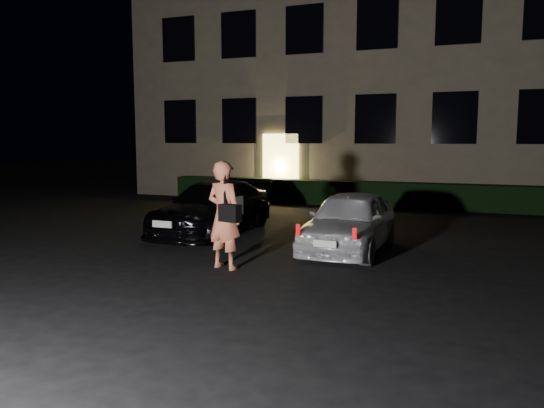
% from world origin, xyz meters
% --- Properties ---
extents(ground, '(80.00, 80.00, 0.00)m').
position_xyz_m(ground, '(0.00, 0.00, 0.00)').
color(ground, black).
rests_on(ground, ground).
extents(building, '(20.00, 8.11, 12.00)m').
position_xyz_m(building, '(-0.00, 14.99, 6.00)').
color(building, '#6A5D4C').
rests_on(building, ground).
extents(hedge, '(15.00, 0.70, 0.85)m').
position_xyz_m(hedge, '(0.00, 10.50, 0.42)').
color(hedge, black).
rests_on(hedge, ground).
extents(sedan, '(1.87, 4.42, 1.25)m').
position_xyz_m(sedan, '(-2.63, 3.85, 0.63)').
color(sedan, black).
rests_on(sedan, ground).
extents(hatch, '(1.52, 3.67, 1.24)m').
position_xyz_m(hatch, '(1.01, 2.99, 0.62)').
color(hatch, silver).
rests_on(hatch, ground).
extents(man, '(0.81, 0.62, 1.93)m').
position_xyz_m(man, '(-0.71, 0.67, 0.97)').
color(man, '#FF885A').
rests_on(man, ground).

